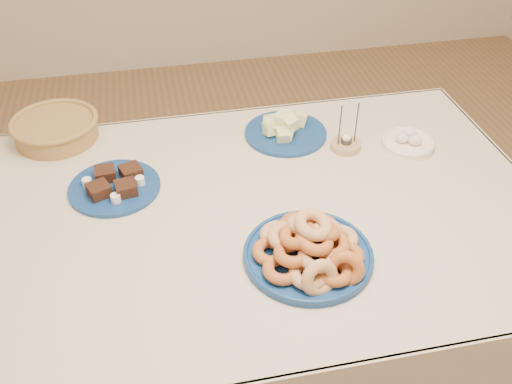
# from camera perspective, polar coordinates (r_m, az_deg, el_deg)

# --- Properties ---
(ground) EXTENTS (5.00, 5.00, 0.00)m
(ground) POSITION_cam_1_polar(r_m,az_deg,el_deg) (2.19, -0.28, -16.82)
(ground) COLOR brown
(ground) RESTS_ON ground
(dining_table) EXTENTS (1.71, 1.11, 0.75)m
(dining_table) POSITION_cam_1_polar(r_m,az_deg,el_deg) (1.70, -0.34, -4.40)
(dining_table) COLOR brown
(dining_table) RESTS_ON ground
(donut_platter) EXTENTS (0.36, 0.36, 0.15)m
(donut_platter) POSITION_cam_1_polar(r_m,az_deg,el_deg) (1.46, 5.42, -5.65)
(donut_platter) COLOR navy
(donut_platter) RESTS_ON dining_table
(melon_plate) EXTENTS (0.35, 0.35, 0.09)m
(melon_plate) POSITION_cam_1_polar(r_m,az_deg,el_deg) (1.93, 2.88, 6.44)
(melon_plate) COLOR navy
(melon_plate) RESTS_ON dining_table
(brownie_plate) EXTENTS (0.29, 0.29, 0.05)m
(brownie_plate) POSITION_cam_1_polar(r_m,az_deg,el_deg) (1.74, -13.93, 0.66)
(brownie_plate) COLOR navy
(brownie_plate) RESTS_ON dining_table
(wicker_basket) EXTENTS (0.34, 0.34, 0.08)m
(wicker_basket) POSITION_cam_1_polar(r_m,az_deg,el_deg) (2.01, -19.43, 6.07)
(wicker_basket) COLOR brown
(wicker_basket) RESTS_ON dining_table
(candle_holder) EXTENTS (0.11, 0.11, 0.17)m
(candle_holder) POSITION_cam_1_polar(r_m,az_deg,el_deg) (1.88, 8.97, 4.72)
(candle_holder) COLOR tan
(candle_holder) RESTS_ON dining_table
(egg_bowl) EXTENTS (0.22, 0.22, 0.06)m
(egg_bowl) POSITION_cam_1_polar(r_m,az_deg,el_deg) (1.93, 14.94, 4.81)
(egg_bowl) COLOR white
(egg_bowl) RESTS_ON dining_table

